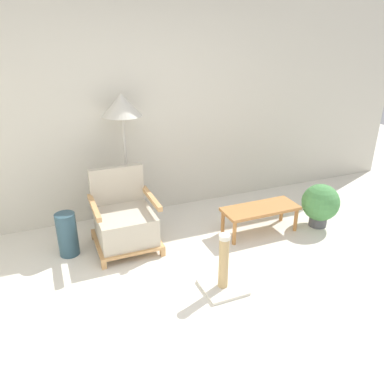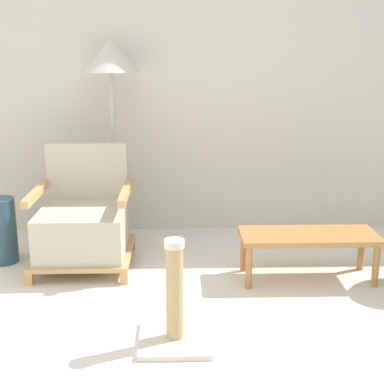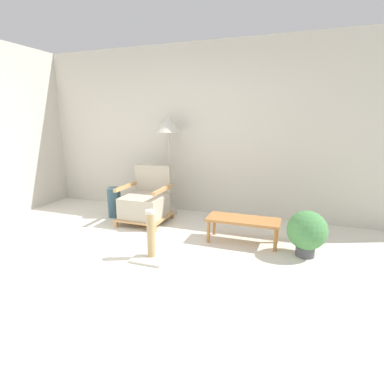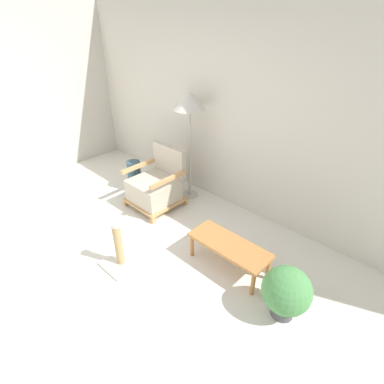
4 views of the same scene
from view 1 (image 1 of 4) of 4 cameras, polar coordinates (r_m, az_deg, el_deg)
The scene contains 8 objects.
ground_plane at distance 3.24m, azimuth 5.40°, elevation -19.81°, with size 14.00×14.00×0.00m, color silver.
wall_back at distance 4.67m, azimuth -7.88°, elevation 12.51°, with size 8.00×0.06×2.70m.
armchair at distance 4.15m, azimuth -10.23°, elevation -4.41°, with size 0.67×0.69×0.84m.
floor_lamp at distance 4.31m, azimuth -10.61°, elevation 12.05°, with size 0.45×0.45×1.59m.
coffee_table at distance 4.45m, azimuth 10.37°, elevation -2.81°, with size 0.91×0.36×0.32m.
vase at distance 4.18m, azimuth -18.47°, elevation -6.15°, with size 0.21×0.21×0.48m, color #2D4C5B.
potted_plant at distance 4.77m, azimuth 18.98°, elevation -1.66°, with size 0.45×0.45×0.54m.
scratching_post at distance 3.52m, azimuth 4.77°, elevation -12.30°, with size 0.38×0.38×0.57m.
Camera 1 is at (-1.17, -2.06, 2.21)m, focal length 35.00 mm.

